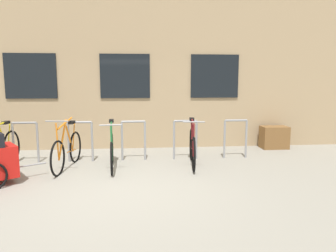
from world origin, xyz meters
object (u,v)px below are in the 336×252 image
object	(u,v)px
bicycle_orange	(67,150)
bicycle_green	(112,150)
bicycle_maroon	(192,147)
planter_box	(274,137)
bicycle_yellow	(1,150)

from	to	relation	value
bicycle_orange	bicycle_green	bearing A→B (deg)	-3.23
bicycle_maroon	bicycle_orange	bearing A→B (deg)	-179.59
bicycle_maroon	bicycle_orange	xyz separation A→B (m)	(-2.66, -0.02, -0.01)
bicycle_orange	planter_box	distance (m)	5.37
bicycle_green	planter_box	world-z (taller)	bicycle_green
bicycle_orange	bicycle_yellow	size ratio (longest dim) A/B	1.02
planter_box	bicycle_green	bearing A→B (deg)	-159.97
bicycle_maroon	bicycle_yellow	xyz separation A→B (m)	(-4.00, -0.01, 0.01)
bicycle_orange	bicycle_maroon	bearing A→B (deg)	0.41
bicycle_maroon	planter_box	size ratio (longest dim) A/B	2.47
bicycle_green	bicycle_yellow	size ratio (longest dim) A/B	0.96
bicycle_yellow	bicycle_green	bearing A→B (deg)	-1.48
planter_box	bicycle_orange	bearing A→B (deg)	-163.90
bicycle_maroon	bicycle_yellow	world-z (taller)	bicycle_maroon
bicycle_green	bicycle_maroon	size ratio (longest dim) A/B	0.95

